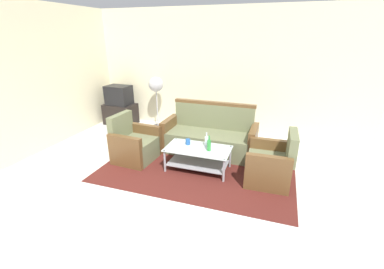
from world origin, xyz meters
TOP-DOWN VIEW (x-y plane):
  - ground_plane at (0.00, 0.00)m, footprint 14.00×14.00m
  - wall_back at (0.00, 3.06)m, footprint 6.52×0.12m
  - rug at (0.01, 0.91)m, footprint 3.27×2.15m
  - couch at (0.03, 1.59)m, footprint 1.81×0.76m
  - armchair_left at (-1.21, 0.82)m, footprint 0.74×0.80m
  - armchair_right at (1.23, 0.83)m, footprint 0.71×0.77m
  - coffee_table at (0.03, 0.82)m, footprint 1.10×0.60m
  - bottle_clear at (0.15, 0.93)m, footprint 0.06×0.06m
  - bottle_green at (0.23, 0.78)m, footprint 0.06×0.06m
  - cup at (-0.19, 0.91)m, footprint 0.08×0.08m
  - tv_stand at (-2.64, 2.55)m, footprint 0.80×0.50m
  - television at (-2.64, 2.55)m, footprint 0.62×0.47m
  - pedestal_fan at (-1.60, 2.60)m, footprint 0.36×0.36m

SIDE VIEW (x-z plane):
  - ground_plane at x=0.00m, z-range 0.00..0.00m
  - rug at x=0.01m, z-range 0.00..0.01m
  - tv_stand at x=-2.64m, z-range 0.00..0.52m
  - coffee_table at x=0.03m, z-range 0.07..0.47m
  - armchair_left at x=-1.21m, z-range -0.14..0.71m
  - armchair_right at x=1.23m, z-range -0.14..0.71m
  - couch at x=0.03m, z-range -0.16..0.80m
  - cup at x=-0.19m, z-range 0.41..0.51m
  - bottle_clear at x=0.15m, z-range 0.38..0.64m
  - bottle_green at x=0.23m, z-range 0.38..0.64m
  - television at x=-2.64m, z-range 0.52..1.00m
  - pedestal_fan at x=-1.60m, z-range 0.38..1.65m
  - wall_back at x=0.00m, z-range 0.00..2.80m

